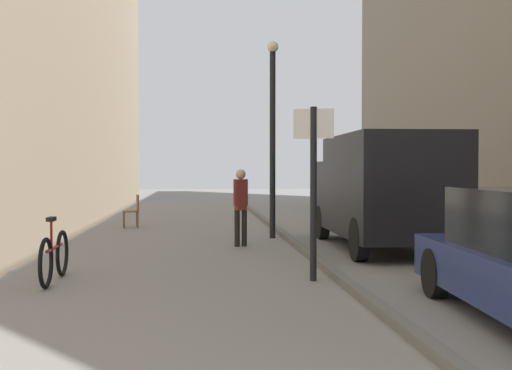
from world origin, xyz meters
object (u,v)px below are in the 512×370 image
object	(u,v)px
cafe_chair_near_window	(134,209)
pedestrian_main_foreground	(241,202)
street_sign_post	(313,178)
delivery_van	(381,188)
lamp_post	(273,126)
bicycle_leaning	(54,256)

from	to	relation	value
cafe_chair_near_window	pedestrian_main_foreground	bearing A→B (deg)	-159.89
street_sign_post	cafe_chair_near_window	world-z (taller)	street_sign_post
delivery_van	lamp_post	bearing A→B (deg)	133.49
pedestrian_main_foreground	delivery_van	world-z (taller)	delivery_van
lamp_post	bicycle_leaning	distance (m)	7.24
delivery_van	cafe_chair_near_window	xyz separation A→B (m)	(-5.67, 5.26, -0.72)
pedestrian_main_foreground	delivery_van	size ratio (longest dim) A/B	0.32
cafe_chair_near_window	lamp_post	bearing A→B (deg)	-140.78
lamp_post	cafe_chair_near_window	bearing A→B (deg)	140.03
street_sign_post	pedestrian_main_foreground	bearing A→B (deg)	-64.54
delivery_van	cafe_chair_near_window	distance (m)	7.76
bicycle_leaning	pedestrian_main_foreground	bearing A→B (deg)	53.45
delivery_van	lamp_post	xyz separation A→B (m)	(-2.04, 2.21, 1.46)
lamp_post	cafe_chair_near_window	world-z (taller)	lamp_post
delivery_van	street_sign_post	world-z (taller)	street_sign_post
street_sign_post	bicycle_leaning	xyz separation A→B (m)	(-3.83, 0.24, -1.16)
pedestrian_main_foreground	lamp_post	xyz separation A→B (m)	(0.88, 1.55, 1.76)
delivery_van	pedestrian_main_foreground	bearing A→B (deg)	168.10
delivery_van	lamp_post	distance (m)	3.34
street_sign_post	bicycle_leaning	bearing A→B (deg)	11.38
pedestrian_main_foreground	cafe_chair_near_window	xyz separation A→B (m)	(-2.75, 4.60, -0.42)
bicycle_leaning	lamp_post	bearing A→B (deg)	55.33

